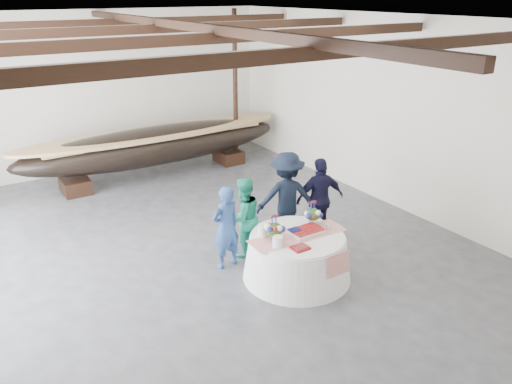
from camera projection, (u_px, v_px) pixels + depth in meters
floor at (200, 245)px, 10.48m from camera, size 10.00×12.00×0.01m
wall_back at (102, 92)px, 14.31m from camera, size 10.00×0.02×4.50m
wall_front at (463, 285)px, 4.95m from camera, size 10.00×0.02×4.50m
wall_right at (380, 111)px, 12.13m from camera, size 0.02×12.00×4.50m
ceiling at (189, 19)px, 8.78m from camera, size 10.00×12.00×0.01m
pavilion_structure at (173, 44)px, 9.57m from camera, size 9.80×11.76×4.50m
longboat_display at (156, 145)px, 14.01m from camera, size 7.74×1.55×1.45m
banquet_table at (297, 256)px, 9.17m from camera, size 2.00×2.00×0.86m
tabletop_items at (294, 226)px, 9.03m from camera, size 1.88×0.95×0.40m
guest_woman_blue at (226, 227)px, 9.39m from camera, size 0.65×0.48×1.66m
guest_woman_teal at (243, 217)px, 9.82m from camera, size 0.84×0.68×1.63m
guest_man_left at (287, 197)px, 10.36m from camera, size 1.45×1.20×1.95m
guest_man_right at (320, 199)px, 10.49m from camera, size 1.13×0.69×1.79m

